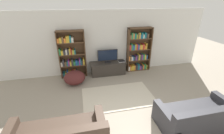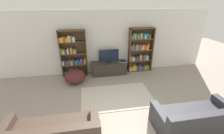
% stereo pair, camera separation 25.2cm
% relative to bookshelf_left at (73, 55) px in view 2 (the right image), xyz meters
% --- Properties ---
extents(wall_back, '(8.80, 0.06, 2.60)m').
position_rel_bookshelf_left_xyz_m(wall_back, '(1.44, 0.17, 0.40)').
color(wall_back, silver).
rests_on(wall_back, ground_plane).
extents(bookshelf_left, '(1.04, 0.30, 1.90)m').
position_rel_bookshelf_left_xyz_m(bookshelf_left, '(0.00, 0.00, 0.00)').
color(bookshelf_left, '#513823').
rests_on(bookshelf_left, ground_plane).
extents(bookshelf_right, '(1.04, 0.30, 1.90)m').
position_rel_bookshelf_left_xyz_m(bookshelf_right, '(2.83, -0.00, 0.00)').
color(bookshelf_right, '#513823').
rests_on(bookshelf_right, ground_plane).
extents(tv_stand, '(1.49, 0.55, 0.53)m').
position_rel_bookshelf_left_xyz_m(tv_stand, '(1.45, -0.16, -0.63)').
color(tv_stand, '#332D28').
rests_on(tv_stand, ground_plane).
extents(television, '(0.84, 0.16, 0.55)m').
position_rel_bookshelf_left_xyz_m(television, '(1.45, -0.12, -0.08)').
color(television, black).
rests_on(television, tv_stand).
extents(laptop, '(0.29, 0.22, 0.03)m').
position_rel_bookshelf_left_xyz_m(laptop, '(2.05, -0.17, -0.36)').
color(laptop, silver).
rests_on(laptop, tv_stand).
extents(area_rug, '(2.31, 1.44, 0.02)m').
position_rel_bookshelf_left_xyz_m(area_rug, '(1.45, -1.85, -0.89)').
color(area_rug, beige).
rests_on(area_rug, ground_plane).
extents(couch_right_sofa, '(1.96, 0.96, 0.79)m').
position_rel_bookshelf_left_xyz_m(couch_right_sofa, '(3.09, -3.49, -0.63)').
color(couch_right_sofa, '#2D2D33').
rests_on(couch_right_sofa, ground_plane).
extents(beanbag_ottoman, '(0.79, 0.79, 0.50)m').
position_rel_bookshelf_left_xyz_m(beanbag_ottoman, '(0.07, -0.67, -0.65)').
color(beanbag_ottoman, '#4C1E1E').
rests_on(beanbag_ottoman, ground_plane).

